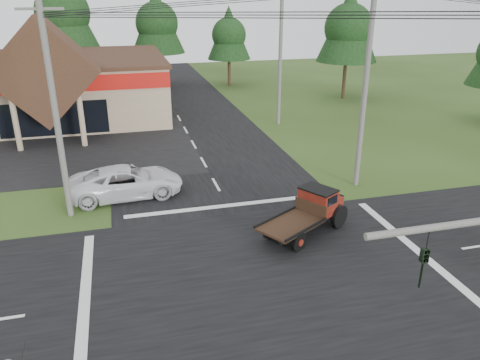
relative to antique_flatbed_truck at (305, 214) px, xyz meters
name	(u,v)px	position (x,y,z in m)	size (l,w,h in m)	color
ground	(268,279)	(-2.77, -3.15, -1.02)	(120.00, 120.00, 0.00)	#2E4117
road_ns	(268,279)	(-2.77, -3.15, -1.01)	(12.00, 120.00, 0.02)	black
road_ew	(268,279)	(-2.77, -3.15, -1.01)	(120.00, 12.00, 0.02)	black
utility_pole_nw	(55,111)	(-10.77, 4.85, 4.36)	(2.00, 0.30, 10.50)	#595651
utility_pole_ne	(366,84)	(5.23, 4.85, 4.87)	(2.00, 0.30, 11.50)	#595651
utility_pole_n	(280,55)	(5.23, 18.85, 4.72)	(2.00, 0.30, 11.20)	#595651
tree_row_c	(62,10)	(-12.77, 37.85, 7.70)	(7.28, 7.28, 13.13)	#332316
tree_row_d	(157,21)	(-2.77, 38.85, 6.35)	(6.16, 6.16, 11.11)	#332316
tree_row_e	(229,33)	(5.23, 36.85, 5.01)	(5.04, 5.04, 9.09)	#332316
tree_side_ne	(349,25)	(15.23, 26.85, 6.35)	(6.16, 6.16, 11.11)	#332316
antique_flatbed_truck	(305,214)	(0.00, 0.00, 0.00)	(1.87, 4.90, 2.05)	#500F0B
white_pickup	(127,182)	(-7.85, 6.59, -0.18)	(2.82, 6.11, 1.70)	white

